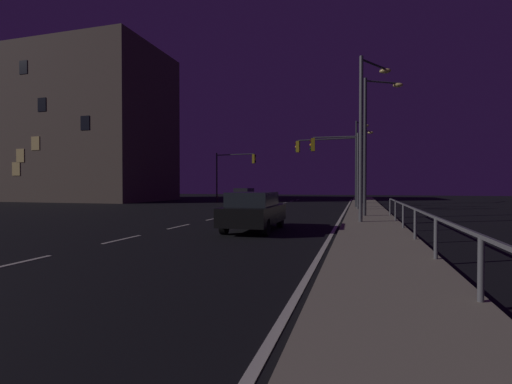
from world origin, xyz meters
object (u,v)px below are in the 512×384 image
Objects in this scene: street_lamp_far_end at (364,159)px; building_distant at (69,128)px; street_lamp_mid_block at (366,123)px; car at (254,211)px; traffic_light_far_center at (337,156)px; street_lamp_across_street at (371,133)px; traffic_light_mid_right at (329,156)px; car_oncoming at (243,195)px; street_lamp_median at (358,154)px; traffic_light_near_left at (233,167)px.

building_distant reaches higher than street_lamp_far_end.
car is at bearing -138.06° from street_lamp_mid_block.
street_lamp_mid_block is at bearing -78.42° from traffic_light_far_center.
traffic_light_far_center is at bearing -102.06° from street_lamp_far_end.
street_lamp_across_street is at bearing 84.16° from street_lamp_mid_block.
car_oncoming is at bearing 142.16° from traffic_light_mid_right.
street_lamp_median reaches higher than car_oncoming.
traffic_light_mid_right is 34.25m from building_distant.
building_distant is at bearing 151.22° from street_lamp_mid_block.
car_oncoming is at bearing 173.14° from street_lamp_far_end.
traffic_light_mid_right is 1.05× the size of traffic_light_far_center.
street_lamp_far_end is at bearing 90.67° from street_lamp_across_street.
traffic_light_near_left is at bearing -126.43° from car_oncoming.
street_lamp_median is (2.28, 7.60, 0.76)m from traffic_light_mid_right.
street_lamp_across_street is at bearing -68.44° from traffic_light_far_center.
building_distant is at bearing 178.43° from traffic_light_near_left.
traffic_light_far_center is 0.67× the size of street_lamp_median.
street_lamp_across_street is 3.48m from street_lamp_mid_block.
street_lamp_far_end is at bearing -1.97° from traffic_light_near_left.
street_lamp_across_street is 0.31× the size of building_distant.
traffic_light_near_left is at bearing 111.48° from car.
traffic_light_mid_right is 0.71× the size of street_lamp_median.
street_lamp_median is at bearing 82.46° from traffic_light_far_center.
street_lamp_across_street is at bearing -48.52° from traffic_light_near_left.
street_lamp_across_street reaches higher than traffic_light_near_left.
traffic_light_near_left is at bearing -175.82° from street_lamp_median.
traffic_light_mid_right is at bearing -37.84° from car_oncoming.
traffic_light_far_center is (2.52, 13.00, 3.17)m from car.
street_lamp_across_street is 39.85m from building_distant.
street_lamp_mid_block reaches higher than car.
building_distant is at bearing 143.09° from car.
street_lamp_mid_block is (-0.18, -18.58, 0.35)m from street_lamp_far_end.
street_lamp_across_street reaches higher than traffic_light_mid_right.
traffic_light_mid_right is 12.64m from traffic_light_near_left.
street_lamp_far_end reaches higher than traffic_light_mid_right.
street_lamp_mid_block is at bearing -90.55° from street_lamp_far_end.
car is 1.00× the size of car_oncoming.
traffic_light_near_left is at bearing 178.03° from street_lamp_far_end.
street_lamp_far_end reaches higher than traffic_light_far_center.
traffic_light_far_center is at bearing -97.54° from street_lamp_median.
car_oncoming is 3.35m from traffic_light_near_left.
car is 0.62× the size of street_lamp_far_end.
traffic_light_mid_right is 1.06× the size of traffic_light_near_left.
street_lamp_median is at bearing 80.58° from car.
traffic_light_far_center is 0.71× the size of street_lamp_mid_block.
street_lamp_median is 35.63m from building_distant.
traffic_light_far_center is at bearing -40.81° from traffic_light_near_left.
street_lamp_across_street is at bearing -89.33° from street_lamp_far_end.
car_oncoming is 0.57× the size of street_lamp_mid_block.
traffic_light_far_center is at bearing -76.05° from traffic_light_mid_right.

